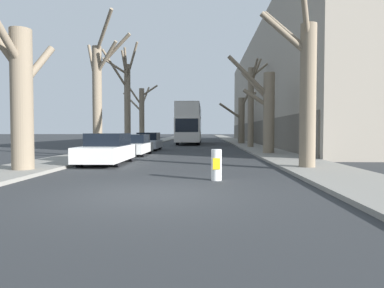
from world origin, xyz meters
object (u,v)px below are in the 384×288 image
(street_tree_right_3, at_px, (242,118))
(parked_car_2, at_px, (148,142))
(street_tree_left_1, at_px, (98,93))
(street_tree_right_1, at_px, (266,109))
(traffic_bollard, at_px, (216,165))
(street_tree_left_3, at_px, (141,113))
(parked_car_1, at_px, (134,145))
(double_decker_bus, at_px, (189,122))
(parked_car_0, at_px, (107,149))
(street_tree_left_2, at_px, (126,99))
(street_tree_right_0, at_px, (305,87))
(street_tree_left_0, at_px, (18,89))
(street_tree_right_2, at_px, (252,103))

(street_tree_right_3, height_order, parked_car_2, street_tree_right_3)
(street_tree_left_1, distance_m, street_tree_right_1, 10.08)
(traffic_bollard, bearing_deg, street_tree_left_1, 124.61)
(street_tree_left_1, bearing_deg, street_tree_right_3, 60.94)
(street_tree_left_3, height_order, parked_car_2, street_tree_left_3)
(parked_car_1, xyz_separation_m, parked_car_2, (0.00, 5.40, 0.03))
(double_decker_bus, xyz_separation_m, traffic_bollard, (2.14, -28.81, -2.03))
(parked_car_0, bearing_deg, parked_car_2, 90.00)
(street_tree_left_2, distance_m, street_tree_right_1, 11.87)
(street_tree_right_0, bearing_deg, street_tree_left_3, 115.25)
(street_tree_left_2, xyz_separation_m, double_decker_bus, (4.53, 11.59, -1.57))
(street_tree_right_1, bearing_deg, street_tree_left_0, -137.07)
(parked_car_0, bearing_deg, street_tree_left_0, -122.41)
(street_tree_left_3, relative_size, parked_car_2, 1.56)
(street_tree_left_0, distance_m, parked_car_0, 4.59)
(street_tree_left_2, bearing_deg, street_tree_right_1, -31.38)
(street_tree_left_3, xyz_separation_m, parked_car_2, (2.16, -8.73, -2.66))
(street_tree_left_2, relative_size, street_tree_right_0, 1.25)
(parked_car_1, bearing_deg, traffic_bollard, -65.94)
(street_tree_left_3, relative_size, street_tree_right_1, 1.03)
(double_decker_bus, xyz_separation_m, parked_car_0, (-2.56, -23.90, -1.84))
(street_tree_left_1, bearing_deg, street_tree_right_1, 9.51)
(street_tree_left_1, relative_size, street_tree_right_3, 1.22)
(street_tree_right_0, distance_m, parked_car_2, 15.55)
(parked_car_1, height_order, parked_car_2, parked_car_2)
(street_tree_left_3, distance_m, parked_car_2, 9.38)
(street_tree_right_0, xyz_separation_m, parked_car_0, (-8.11, 2.04, -2.45))
(parked_car_1, bearing_deg, street_tree_left_3, 98.70)
(street_tree_right_0, distance_m, street_tree_right_3, 24.84)
(street_tree_left_3, bearing_deg, street_tree_right_1, -52.91)
(street_tree_left_0, xyz_separation_m, traffic_bollard, (6.83, -1.55, -2.47))
(double_decker_bus, relative_size, traffic_bollard, 12.47)
(traffic_bollard, bearing_deg, street_tree_right_0, 40.08)
(street_tree_left_1, bearing_deg, traffic_bollard, -55.39)
(street_tree_right_0, distance_m, street_tree_right_2, 16.36)
(street_tree_left_2, height_order, double_decker_bus, street_tree_left_2)
(street_tree_right_3, height_order, traffic_bollard, street_tree_right_3)
(street_tree_right_2, bearing_deg, parked_car_1, -133.67)
(parked_car_0, distance_m, parked_car_2, 11.00)
(street_tree_right_2, bearing_deg, double_decker_bus, 120.89)
(street_tree_right_0, height_order, parked_car_0, street_tree_right_0)
(street_tree_left_2, relative_size, street_tree_right_3, 1.29)
(street_tree_right_3, bearing_deg, double_decker_bus, 169.22)
(street_tree_left_1, xyz_separation_m, parked_car_2, (1.80, 6.50, -3.02))
(double_decker_bus, distance_m, parked_car_1, 18.57)
(street_tree_left_1, height_order, traffic_bollard, street_tree_left_1)
(street_tree_right_3, height_order, parked_car_0, street_tree_right_3)
(street_tree_left_1, height_order, double_decker_bus, street_tree_left_1)
(street_tree_left_2, distance_m, parked_car_2, 4.16)
(parked_car_1, bearing_deg, double_decker_bus, 82.04)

